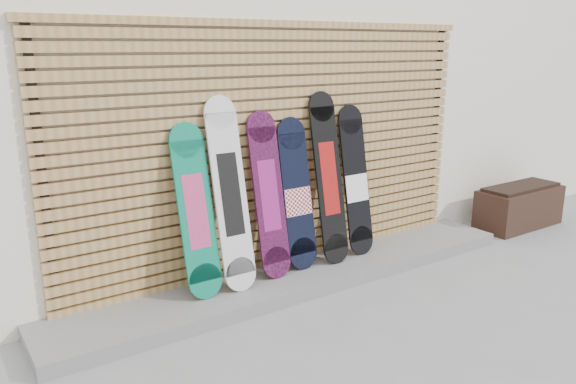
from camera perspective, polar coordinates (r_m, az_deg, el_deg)
name	(u,v)px	position (r m, az deg, el deg)	size (l,w,h in m)	color
ground	(363,306)	(4.77, 7.65, -11.43)	(80.00, 80.00, 0.00)	gray
building	(216,68)	(7.48, -7.33, 12.38)	(12.00, 5.00, 3.60)	white
concrete_step	(301,276)	(5.14, 1.30, -8.57)	(4.60, 0.70, 0.12)	slate
slat_wall	(283,147)	(5.04, -0.55, 4.62)	(4.26, 0.08, 2.29)	#A97E46
planter_box	(519,206)	(7.17, 22.41, -1.34)	(1.11, 0.46, 0.50)	black
snowboard_0	(196,211)	(4.51, -9.35, -1.95)	(0.29, 0.33, 1.39)	#0C7A5B
snowboard_1	(230,194)	(4.60, -5.88, -0.24)	(0.28, 0.36, 1.58)	silver
snowboard_2	(269,195)	(4.83, -1.97, -0.35)	(0.28, 0.31, 1.44)	black
snowboard_3	(297,195)	(5.02, 0.93, -0.32)	(0.29, 0.28, 1.36)	black
snowboard_4	(329,178)	(5.16, 4.16, 1.38)	(0.28, 0.33, 1.57)	black
snowboard_5	(356,182)	(5.41, 6.91, 1.06)	(0.28, 0.29, 1.43)	black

